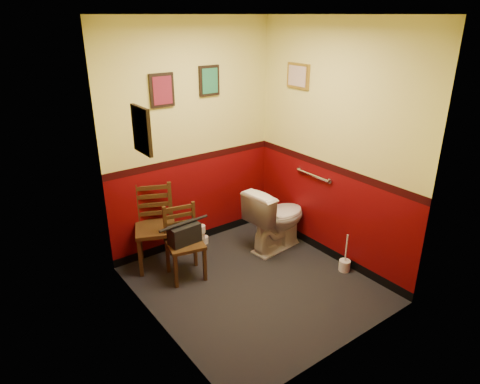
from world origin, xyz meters
The scene contains 17 objects.
floor centered at (0.00, 0.00, 0.00)m, with size 2.20×2.40×0.00m, color black.
ceiling centered at (0.00, 0.00, 2.70)m, with size 2.20×2.40×0.00m, color silver.
wall_back centered at (0.00, 1.20, 1.35)m, with size 2.20×2.70×0.00m, color #5C0507.
wall_front centered at (0.00, -1.20, 1.35)m, with size 2.20×2.70×0.00m, color #5C0507.
wall_left centered at (-1.10, 0.00, 1.35)m, with size 2.40×2.70×0.00m, color #5C0507.
wall_right centered at (1.10, 0.00, 1.35)m, with size 2.40×2.70×0.00m, color #5C0507.
grab_bar centered at (1.07, 0.25, 0.95)m, with size 0.05×0.56×0.06m.
framed_print_back_a centered at (-0.35, 1.18, 1.95)m, with size 0.28×0.04×0.36m.
framed_print_back_b centered at (0.25, 1.18, 2.00)m, with size 0.26×0.04×0.34m.
framed_print_left centered at (-1.08, 0.10, 1.85)m, with size 0.04×0.30×0.38m.
framed_print_right centered at (1.08, 0.60, 2.05)m, with size 0.04×0.34×0.28m.
toilet centered at (0.72, 0.47, 0.40)m, with size 0.45×0.81×0.79m, color white.
toilet_brush centered at (1.00, -0.39, 0.07)m, with size 0.13×0.13×0.46m.
chair_left centered at (-0.63, 1.00, 0.47)m, with size 0.58×0.58×0.95m.
chair_right centered at (-0.49, 0.61, 0.41)m, with size 0.45×0.45×0.81m.
handbag centered at (-0.50, 0.58, 0.53)m, with size 0.34×0.18×0.25m.
tp_stack centered at (0.00, 1.08, 0.11)m, with size 0.21×0.13×0.27m.
Camera 1 is at (-2.42, -3.03, 2.70)m, focal length 32.00 mm.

